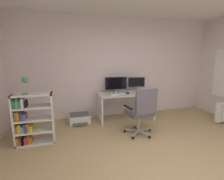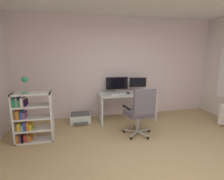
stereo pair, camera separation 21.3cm
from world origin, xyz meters
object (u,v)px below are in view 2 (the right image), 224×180
(desk, at_px, (127,100))
(keyboard, at_px, (118,94))
(computer_mouse, at_px, (128,93))
(monitor_secondary, at_px, (138,83))
(monitor_main, at_px, (117,84))
(office_chair, at_px, (140,110))
(desk_lamp, at_px, (25,81))
(printer, at_px, (80,118))
(bookshelf, at_px, (30,118))

(desk, distance_m, keyboard, 0.36)
(keyboard, xyz_separation_m, computer_mouse, (0.28, 0.01, 0.01))
(monitor_secondary, bearing_deg, desk, -158.45)
(monitor_secondary, relative_size, computer_mouse, 4.62)
(keyboard, relative_size, computer_mouse, 3.40)
(desk, xyz_separation_m, keyboard, (-0.28, -0.12, 0.20))
(monitor_main, distance_m, office_chair, 1.24)
(desk, bearing_deg, computer_mouse, -86.72)
(desk_lamp, xyz_separation_m, printer, (1.01, 0.81, -1.11))
(keyboard, height_order, bookshelf, bookshelf)
(keyboard, bearing_deg, office_chair, -70.81)
(keyboard, bearing_deg, monitor_secondary, 25.13)
(bookshelf, bearing_deg, desk_lamp, -179.16)
(computer_mouse, height_order, desk_lamp, desk_lamp)
(monitor_secondary, bearing_deg, desk_lamp, -160.61)
(desk_lamp, bearing_deg, bookshelf, 0.84)
(monitor_main, height_order, monitor_secondary, monitor_main)
(computer_mouse, distance_m, bookshelf, 2.34)
(monitor_main, relative_size, printer, 1.15)
(monitor_main, bearing_deg, office_chair, -79.17)
(desk, height_order, keyboard, keyboard)
(bookshelf, bearing_deg, computer_mouse, 16.77)
(desk, distance_m, desk_lamp, 2.48)
(desk, bearing_deg, desk_lamp, -160.96)
(desk, bearing_deg, monitor_secondary, 21.55)
(keyboard, relative_size, bookshelf, 0.34)
(desk, distance_m, monitor_main, 0.51)
(desk, distance_m, computer_mouse, 0.23)
(desk, height_order, computer_mouse, computer_mouse)
(desk_lamp, distance_m, printer, 1.71)
(desk, relative_size, bookshelf, 1.46)
(computer_mouse, height_order, printer, computer_mouse)
(monitor_main, bearing_deg, bookshelf, -155.27)
(monitor_secondary, bearing_deg, bookshelf, -160.45)
(monitor_secondary, bearing_deg, computer_mouse, -144.88)
(keyboard, xyz_separation_m, bookshelf, (-1.94, -0.66, -0.25))
(keyboard, bearing_deg, computer_mouse, 5.66)
(monitor_main, relative_size, keyboard, 1.74)
(monitor_secondary, distance_m, office_chair, 1.27)
(keyboard, bearing_deg, desk_lamp, -158.44)
(monitor_main, bearing_deg, computer_mouse, -44.70)
(monitor_main, bearing_deg, desk, -30.08)
(bookshelf, bearing_deg, keyboard, 18.72)
(desk, distance_m, printer, 1.30)
(keyboard, distance_m, printer, 1.15)
(keyboard, distance_m, desk_lamp, 2.13)
(computer_mouse, distance_m, office_chair, 0.93)
(monitor_secondary, relative_size, desk_lamp, 1.44)
(printer, bearing_deg, computer_mouse, -6.49)
(bookshelf, distance_m, desk_lamp, 0.75)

